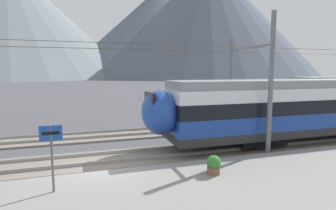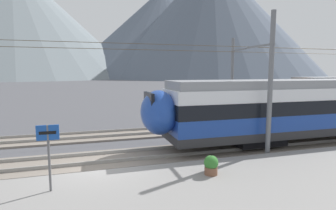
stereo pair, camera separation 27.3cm
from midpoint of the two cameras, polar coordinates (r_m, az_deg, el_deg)
The scene contains 10 objects.
ground_plane at distance 12.42m, azimuth -13.15°, elevation -13.62°, with size 400.00×400.00×0.00m, color #4C4C51.
track_near at distance 13.88m, azimuth -13.57°, elevation -11.10°, with size 120.00×3.00×0.28m.
track_far at distance 18.85m, azimuth -14.45°, elevation -6.28°, with size 120.00×3.00×0.28m.
catenary_mast_mid at distance 14.37m, azimuth 20.78°, elevation 4.40°, with size 40.43×2.22×7.21m.
catenary_mast_far_side at distance 23.28m, azimuth 13.73°, elevation 5.41°, with size 40.43×2.19×7.02m.
platform_sign at distance 9.77m, azimuth -22.98°, elevation -7.32°, with size 0.70×0.08×2.24m.
potted_plant_platform_edge at distance 10.93m, azimuth 9.71°, elevation -12.14°, with size 0.56×0.56×0.75m.
mountain_left_ridge at distance 202.90m, azimuth -29.31°, elevation 15.00°, with size 153.21×153.21×70.69m, color slate.
mountain_central_peak at distance 204.87m, azimuth -0.82°, elevation 14.80°, with size 140.61×140.61×63.63m, color #515B6B.
mountain_right_ridge at distance 186.20m, azimuth 9.08°, elevation 17.35°, with size 137.58×137.58×75.51m, color #515B6B.
Camera 2 is at (-0.48, -11.66, 4.36)m, focal length 29.20 mm.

